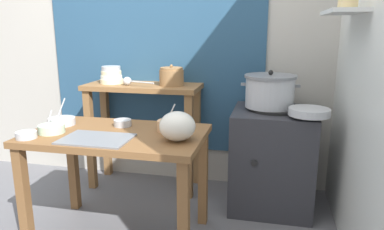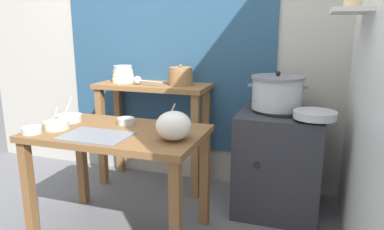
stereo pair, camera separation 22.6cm
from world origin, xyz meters
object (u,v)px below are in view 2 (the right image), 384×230
object	(u,v)px
wide_pan	(315,115)
prep_bowl_1	(126,121)
clay_pot	(181,76)
ladle	(139,80)
back_shelf_table	(153,109)
prep_bowl_3	(169,125)
prep_bowl_0	(57,125)
steamer_pot	(277,92)
prep_bowl_4	(69,118)
prep_bowl_2	(32,130)
stove_block	(278,161)
serving_tray	(96,136)
prep_table	(119,147)
bowl_stack_enamel	(123,75)
plastic_bag	(174,126)

from	to	relation	value
wide_pan	prep_bowl_1	world-z (taller)	wide_pan
clay_pot	ladle	size ratio (longest dim) A/B	0.69
back_shelf_table	prep_bowl_3	bearing A→B (deg)	-58.42
prep_bowl_0	prep_bowl_3	bearing A→B (deg)	15.87
wide_pan	prep_bowl_3	distance (m)	0.96
ladle	wide_pan	xyz separation A→B (m)	(1.40, -0.25, -0.13)
steamer_pot	prep_bowl_0	distance (m)	1.54
back_shelf_table	prep_bowl_4	distance (m)	0.78
back_shelf_table	prep_bowl_4	xyz separation A→B (m)	(-0.32, -0.71, 0.07)
steamer_pot	prep_bowl_0	size ratio (longest dim) A/B	2.67
clay_pot	prep_bowl_2	bearing A→B (deg)	-120.39
prep_bowl_3	prep_bowl_4	world-z (taller)	prep_bowl_4
ladle	wide_pan	size ratio (longest dim) A/B	1.04
wide_pan	prep_bowl_0	world-z (taller)	prep_bowl_0
stove_block	serving_tray	distance (m)	1.36
clay_pot	prep_bowl_0	distance (m)	1.06
serving_tray	prep_bowl_0	size ratio (longest dim) A/B	2.49
clay_pot	wide_pan	distance (m)	1.12
prep_table	back_shelf_table	distance (m)	0.81
steamer_pot	prep_bowl_3	distance (m)	0.86
back_shelf_table	wide_pan	bearing A→B (deg)	-13.91
prep_table	prep_bowl_4	distance (m)	0.47
back_shelf_table	serving_tray	world-z (taller)	back_shelf_table
steamer_pot	bowl_stack_enamel	xyz separation A→B (m)	(-1.32, 0.11, 0.06)
clay_pot	prep_bowl_3	distance (m)	0.75
clay_pot	wide_pan	xyz separation A→B (m)	(1.06, -0.32, -0.17)
prep_bowl_3	plastic_bag	bearing A→B (deg)	-59.77
serving_tray	wide_pan	world-z (taller)	wide_pan
clay_pot	prep_bowl_4	size ratio (longest dim) A/B	1.12
clay_pot	serving_tray	distance (m)	1.01
bowl_stack_enamel	prep_bowl_4	xyz separation A→B (m)	(-0.04, -0.71, -0.22)
stove_block	prep_bowl_1	xyz separation A→B (m)	(-0.99, -0.52, 0.36)
bowl_stack_enamel	wide_pan	bearing A→B (deg)	-11.56
clay_pot	prep_bowl_2	xyz separation A→B (m)	(-0.60, -1.03, -0.23)
stove_block	prep_bowl_1	bearing A→B (deg)	-152.21
stove_block	clay_pot	world-z (taller)	clay_pot
serving_tray	prep_bowl_1	world-z (taller)	prep_bowl_1
ladle	bowl_stack_enamel	bearing A→B (deg)	157.57
bowl_stack_enamel	prep_bowl_2	world-z (taller)	bowl_stack_enamel
stove_block	serving_tray	xyz separation A→B (m)	(-1.01, -0.84, 0.34)
plastic_bag	prep_bowl_4	bearing A→B (deg)	169.07
stove_block	prep_bowl_1	distance (m)	1.17
bowl_stack_enamel	prep_bowl_4	bearing A→B (deg)	-93.42
stove_block	prep_bowl_2	distance (m)	1.73
prep_table	serving_tray	world-z (taller)	serving_tray
bowl_stack_enamel	ladle	world-z (taller)	bowl_stack_enamel
back_shelf_table	stove_block	bearing A→B (deg)	-6.87
ladle	wide_pan	world-z (taller)	ladle
bowl_stack_enamel	prep_bowl_3	world-z (taller)	bowl_stack_enamel
ladle	prep_bowl_3	bearing A→B (deg)	-49.99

